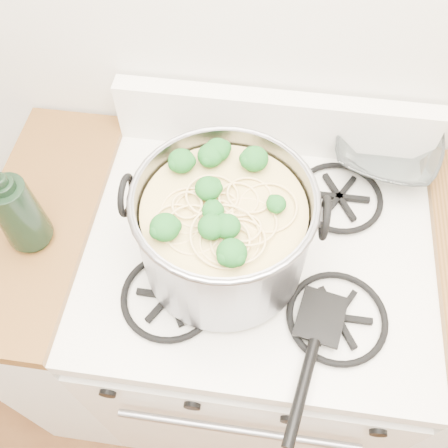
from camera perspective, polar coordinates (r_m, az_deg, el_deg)
gas_range at (r=1.52m, az=3.00°, el=-11.51°), size 0.76×0.66×0.92m
counter_left at (r=1.58m, az=-15.63°, el=-8.32°), size 0.25×0.65×0.92m
stock_pot at (r=0.97m, az=-0.00°, el=-0.77°), size 0.37×0.34×0.23m
spatula at (r=1.01m, az=11.08°, el=-10.18°), size 0.35×0.36×0.02m
glass_bowl at (r=1.27m, az=17.93°, el=7.62°), size 0.12×0.12×0.02m
bottle at (r=1.07m, az=-22.90°, el=2.02°), size 0.10×0.10×0.25m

